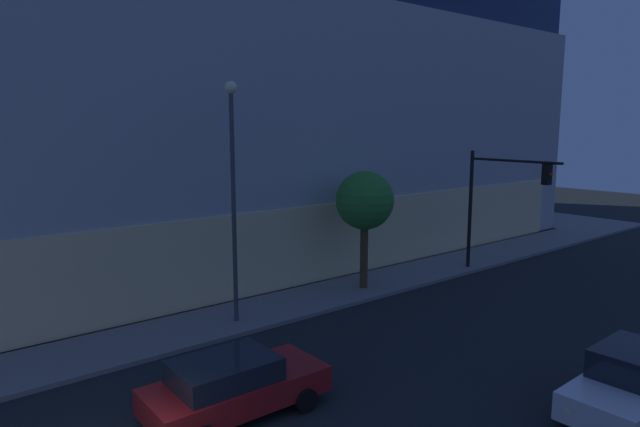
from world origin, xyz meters
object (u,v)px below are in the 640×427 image
Objects in this scene: modern_building at (207,114)px; street_lamp_sidewalk at (233,175)px; traffic_light_far_corner at (498,192)px; sidewalk_tree at (365,202)px; car_red at (233,385)px; car_white at (631,384)px.

modern_building is 18.33m from street_lamp_sidewalk.
street_lamp_sidewalk is at bearing 170.86° from traffic_light_far_corner.
sidewalk_tree reaches higher than car_red.
sidewalk_tree is at bearing 29.93° from car_red.
car_red is (-9.79, -5.63, -3.15)m from sidewalk_tree.
car_white is at bearing -69.91° from street_lamp_sidewalk.
sidewalk_tree is 1.11× the size of car_red.
traffic_light_far_corner is at bearing 11.79° from car_red.
modern_building is at bearing 83.16° from car_white.
traffic_light_far_corner reaches higher than sidewalk_tree.
street_lamp_sidewalk is 2.04× the size of car_white.
street_lamp_sidewalk is 1.86× the size of car_red.
sidewalk_tree is at bearing -94.10° from modern_building.
sidewalk_tree reaches higher than car_white.
car_red is at bearing -150.07° from sidewalk_tree.
car_white is at bearing -100.54° from sidewalk_tree.
traffic_light_far_corner is at bearing -74.03° from modern_building.
street_lamp_sidewalk is 7.91m from car_red.
car_red is at bearing -120.99° from street_lamp_sidewalk.
traffic_light_far_corner is 16.95m from car_red.
traffic_light_far_corner is 1.39× the size of car_white.
traffic_light_far_corner reaches higher than car_white.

